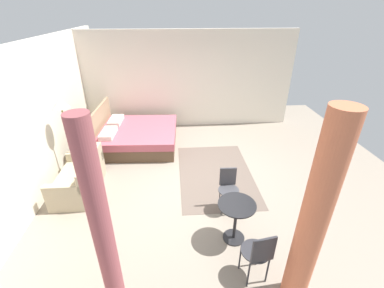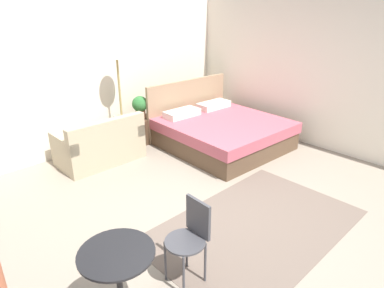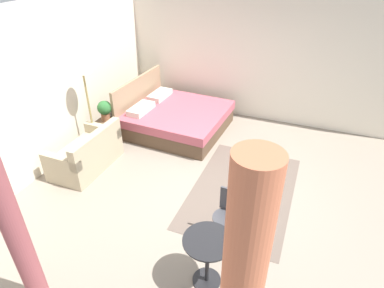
{
  "view_description": "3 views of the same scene",
  "coord_description": "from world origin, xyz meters",
  "px_view_note": "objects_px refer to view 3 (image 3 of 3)",
  "views": [
    {
      "loc": [
        -4.7,
        0.47,
        3.37
      ],
      "look_at": [
        -0.01,
        0.12,
        0.86
      ],
      "focal_mm": 24.15,
      "sensor_mm": 36.0,
      "label": 1
    },
    {
      "loc": [
        -2.74,
        -2.3,
        2.46
      ],
      "look_at": [
        0.33,
        0.89,
        0.6
      ],
      "focal_mm": 31.77,
      "sensor_mm": 36.0,
      "label": 2
    },
    {
      "loc": [
        -4.18,
        -1.21,
        3.57
      ],
      "look_at": [
        0.1,
        0.49,
        0.73
      ],
      "focal_mm": 30.51,
      "sensor_mm": 36.0,
      "label": 3
    }
  ],
  "objects_px": {
    "balcony_table": "(208,253)",
    "potted_plant": "(105,109)",
    "floor_lamp": "(84,77)",
    "bed": "(175,118)",
    "couch": "(87,155)",
    "vase": "(112,111)",
    "cafe_chair_near_couch": "(228,211)",
    "nightstand": "(111,128)"
  },
  "relations": [
    {
      "from": "bed",
      "to": "balcony_table",
      "type": "distance_m",
      "value": 3.92
    },
    {
      "from": "couch",
      "to": "vase",
      "type": "distance_m",
      "value": 1.25
    },
    {
      "from": "potted_plant",
      "to": "cafe_chair_near_couch",
      "type": "xyz_separation_m",
      "value": [
        -1.69,
        -3.1,
        -0.21
      ]
    },
    {
      "from": "bed",
      "to": "couch",
      "type": "relative_size",
      "value": 1.59
    },
    {
      "from": "bed",
      "to": "vase",
      "type": "xyz_separation_m",
      "value": [
        -0.73,
        1.12,
        0.3
      ]
    },
    {
      "from": "bed",
      "to": "potted_plant",
      "type": "relative_size",
      "value": 5.02
    },
    {
      "from": "potted_plant",
      "to": "cafe_chair_near_couch",
      "type": "height_order",
      "value": "potted_plant"
    },
    {
      "from": "nightstand",
      "to": "floor_lamp",
      "type": "relative_size",
      "value": 0.28
    },
    {
      "from": "vase",
      "to": "floor_lamp",
      "type": "bearing_deg",
      "value": 172.27
    },
    {
      "from": "potted_plant",
      "to": "floor_lamp",
      "type": "xyz_separation_m",
      "value": [
        -0.36,
        0.07,
        0.79
      ]
    },
    {
      "from": "couch",
      "to": "floor_lamp",
      "type": "bearing_deg",
      "value": 25.34
    },
    {
      "from": "couch",
      "to": "potted_plant",
      "type": "distance_m",
      "value": 1.09
    },
    {
      "from": "nightstand",
      "to": "balcony_table",
      "type": "xyz_separation_m",
      "value": [
        -2.54,
        -3.06,
        0.26
      ]
    },
    {
      "from": "nightstand",
      "to": "balcony_table",
      "type": "relative_size",
      "value": 0.7
    },
    {
      "from": "cafe_chair_near_couch",
      "to": "couch",
      "type": "bearing_deg",
      "value": 76.06
    },
    {
      "from": "bed",
      "to": "nightstand",
      "type": "bearing_deg",
      "value": 127.27
    },
    {
      "from": "bed",
      "to": "cafe_chair_near_couch",
      "type": "relative_size",
      "value": 2.55
    },
    {
      "from": "nightstand",
      "to": "cafe_chair_near_couch",
      "type": "bearing_deg",
      "value": -120.09
    },
    {
      "from": "balcony_table",
      "to": "couch",
      "type": "bearing_deg",
      "value": 62.75
    },
    {
      "from": "bed",
      "to": "balcony_table",
      "type": "relative_size",
      "value": 2.91
    },
    {
      "from": "potted_plant",
      "to": "balcony_table",
      "type": "height_order",
      "value": "potted_plant"
    },
    {
      "from": "vase",
      "to": "balcony_table",
      "type": "height_order",
      "value": "balcony_table"
    },
    {
      "from": "bed",
      "to": "potted_plant",
      "type": "bearing_deg",
      "value": 130.14
    },
    {
      "from": "couch",
      "to": "cafe_chair_near_couch",
      "type": "relative_size",
      "value": 1.6
    },
    {
      "from": "vase",
      "to": "cafe_chair_near_couch",
      "type": "relative_size",
      "value": 0.25
    },
    {
      "from": "vase",
      "to": "cafe_chair_near_couch",
      "type": "xyz_separation_m",
      "value": [
        -1.91,
        -3.09,
        -0.07
      ]
    },
    {
      "from": "couch",
      "to": "vase",
      "type": "bearing_deg",
      "value": 10.17
    },
    {
      "from": "potted_plant",
      "to": "floor_lamp",
      "type": "relative_size",
      "value": 0.23
    },
    {
      "from": "couch",
      "to": "cafe_chair_near_couch",
      "type": "distance_m",
      "value": 2.97
    },
    {
      "from": "cafe_chair_near_couch",
      "to": "bed",
      "type": "bearing_deg",
      "value": 36.79
    },
    {
      "from": "balcony_table",
      "to": "potted_plant",
      "type": "bearing_deg",
      "value": 51.5
    },
    {
      "from": "bed",
      "to": "couch",
      "type": "distance_m",
      "value": 2.13
    },
    {
      "from": "nightstand",
      "to": "vase",
      "type": "xyz_separation_m",
      "value": [
        0.12,
        0.0,
        0.34
      ]
    },
    {
      "from": "couch",
      "to": "nightstand",
      "type": "bearing_deg",
      "value": 11.18
    },
    {
      "from": "nightstand",
      "to": "floor_lamp",
      "type": "xyz_separation_m",
      "value": [
        -0.46,
        0.08,
        1.27
      ]
    },
    {
      "from": "potted_plant",
      "to": "floor_lamp",
      "type": "bearing_deg",
      "value": 168.89
    },
    {
      "from": "nightstand",
      "to": "potted_plant",
      "type": "distance_m",
      "value": 0.49
    },
    {
      "from": "potted_plant",
      "to": "balcony_table",
      "type": "relative_size",
      "value": 0.58
    },
    {
      "from": "potted_plant",
      "to": "floor_lamp",
      "type": "distance_m",
      "value": 0.87
    },
    {
      "from": "couch",
      "to": "balcony_table",
      "type": "relative_size",
      "value": 1.83
    },
    {
      "from": "cafe_chair_near_couch",
      "to": "potted_plant",
      "type": "bearing_deg",
      "value": 61.39
    },
    {
      "from": "bed",
      "to": "nightstand",
      "type": "height_order",
      "value": "bed"
    }
  ]
}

